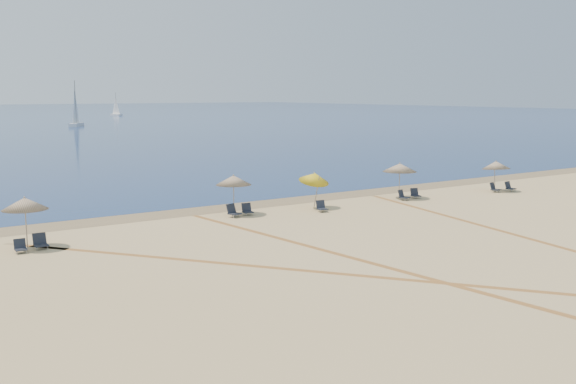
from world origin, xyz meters
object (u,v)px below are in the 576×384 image
umbrella_5 (496,165)px  chair_9 (494,188)px  umbrella_3 (314,177)px  chair_2 (20,247)px  chair_5 (247,210)px  chair_8 (415,194)px  umbrella_4 (400,168)px  chair_7 (403,196)px  sailboat_2 (76,112)px  chair_4 (233,211)px  chair_10 (509,187)px  sailboat_1 (116,109)px  chair_6 (321,207)px  umbrella_1 (25,204)px  chair_3 (40,242)px  umbrella_2 (234,180)px

umbrella_5 → chair_9: (-0.47, -0.33, -1.59)m
umbrella_3 → chair_2: 17.72m
chair_5 → chair_8: size_ratio=0.96×
umbrella_4 → chair_7: size_ratio=2.99×
umbrella_3 → chair_5: bearing=175.3°
chair_2 → sailboat_2: bearing=75.1°
chair_4 → chair_10: 21.65m
umbrella_3 → chair_4: (-5.55, 0.26, -1.59)m
chair_2 → chair_10: 33.51m
umbrella_3 → umbrella_5: bearing=-5.2°
umbrella_4 → chair_7: 1.97m
umbrella_5 → sailboat_1: (30.28, 171.79, 0.28)m
sailboat_1 → sailboat_2: sailboat_2 is taller
chair_8 → umbrella_3: bearing=-167.5°
chair_6 → chair_9: (14.98, -0.54, 0.01)m
chair_2 → umbrella_5: bearing=2.8°
chair_8 → sailboat_2: bearing=102.3°
umbrella_4 → chair_9: 7.99m
chair_4 → umbrella_1: bearing=171.9°
chair_10 → sailboat_1: (29.43, 172.39, 1.87)m
chair_7 → sailboat_1: sailboat_1 is taller
chair_9 → sailboat_1: 174.85m
umbrella_3 → chair_3: (-16.62, -1.73, -1.61)m
chair_4 → sailboat_2: bearing=63.3°
chair_2 → umbrella_4: bearing=6.5°
chair_3 → chair_8: bearing=2.6°
umbrella_4 → chair_8: bearing=-32.4°
umbrella_3 → chair_7: umbrella_3 is taller
umbrella_1 → chair_4: 11.76m
chair_3 → chair_2: bearing=-164.6°
chair_2 → chair_5: bearing=12.1°
umbrella_5 → umbrella_4: bearing=170.0°
umbrella_5 → chair_3: (-31.75, -0.35, -1.58)m
chair_5 → sailboat_2: 111.09m
chair_10 → sailboat_2: 111.55m
chair_2 → sailboat_1: sailboat_1 is taller
umbrella_5 → chair_5: bearing=174.9°
chair_3 → sailboat_2: 115.97m
chair_3 → chair_9: bearing=-0.1°
umbrella_2 → chair_2: size_ratio=3.91×
umbrella_4 → chair_6: (-7.39, -1.21, -1.78)m
umbrella_2 → umbrella_5: size_ratio=1.06×
chair_5 → sailboat_2: sailboat_2 is taller
chair_6 → chair_9: 14.99m
umbrella_4 → chair_4: umbrella_4 is taller
umbrella_1 → chair_6: size_ratio=3.27×
umbrella_5 → chair_2: (-32.66, -0.60, -1.62)m
chair_6 → chair_10: (16.30, -0.81, 0.01)m
chair_6 → sailboat_1: 177.58m
chair_3 → chair_5: (12.07, 2.11, -0.02)m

